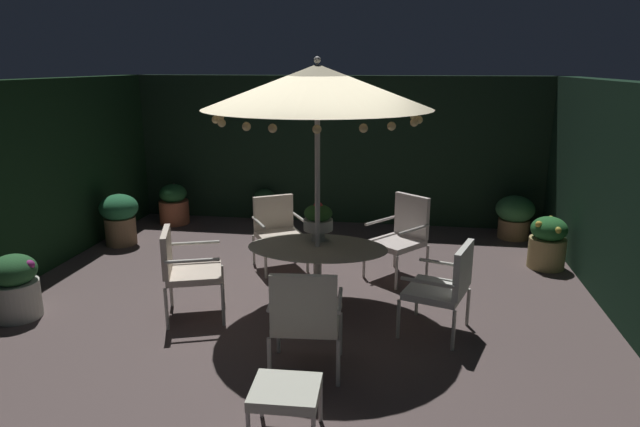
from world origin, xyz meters
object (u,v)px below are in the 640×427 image
object	(u,v)px
patio_umbrella	(317,87)
patio_chair_north	(446,283)
potted_plant_front_corner	(120,217)
potted_plant_back_center	(174,205)
patio_chair_southeast	(184,266)
potted_plant_right_far	(548,242)
potted_plant_left_far	(515,215)
patio_dining_table	(318,259)
centerpiece_planter	(318,219)
patio_chair_northeast	(402,232)
patio_chair_east	(277,227)
patio_chair_south	(305,315)
ottoman_footrest	(286,394)
potted_plant_right_near	(15,286)
potted_plant_back_right	(265,206)

from	to	relation	value
patio_umbrella	patio_chair_north	xyz separation A→B (m)	(1.35, -0.44, -1.85)
potted_plant_front_corner	potted_plant_back_center	bearing A→B (deg)	74.24
patio_chair_southeast	potted_plant_right_far	distance (m)	4.66
patio_umbrella	potted_plant_left_far	distance (m)	4.45
patio_dining_table	centerpiece_planter	distance (m)	0.45
centerpiece_planter	patio_chair_southeast	world-z (taller)	centerpiece_planter
patio_chair_northeast	potted_plant_left_far	world-z (taller)	patio_chair_northeast
patio_chair_northeast	patio_chair_east	distance (m)	1.63
patio_chair_south	potted_plant_front_corner	xyz separation A→B (m)	(-3.39, 3.16, -0.14)
patio_umbrella	centerpiece_planter	world-z (taller)	patio_umbrella
centerpiece_planter	patio_chair_north	world-z (taller)	centerpiece_planter
patio_chair_northeast	patio_chair_east	bearing A→B (deg)	176.60
patio_umbrella	patio_chair_south	xyz separation A→B (m)	(0.13, -1.41, -1.83)
patio_dining_table	patio_umbrella	distance (m)	1.83
patio_umbrella	ottoman_footrest	distance (m)	3.04
patio_dining_table	centerpiece_planter	world-z (taller)	centerpiece_planter
potted_plant_right_far	patio_chair_southeast	bearing A→B (deg)	-152.21
centerpiece_planter	potted_plant_right_far	xyz separation A→B (m)	(2.81, 1.51, -0.61)
patio_dining_table	patio_chair_east	distance (m)	1.41
patio_chair_north	potted_plant_right_far	size ratio (longest dim) A/B	1.36
patio_dining_table	potted_plant_left_far	size ratio (longest dim) A/B	2.30
patio_umbrella	patio_chair_southeast	world-z (taller)	patio_umbrella
potted_plant_front_corner	patio_dining_table	bearing A→B (deg)	-28.17
patio_chair_east	ottoman_footrest	world-z (taller)	patio_chair_east
patio_dining_table	patio_chair_north	distance (m)	1.42
patio_chair_east	potted_plant_front_corner	world-z (taller)	patio_chair_east
potted_plant_left_far	potted_plant_right_near	size ratio (longest dim) A/B	0.95
centerpiece_planter	patio_chair_southeast	xyz separation A→B (m)	(-1.31, -0.66, -0.39)
potted_plant_right_far	potted_plant_right_near	size ratio (longest dim) A/B	0.99
centerpiece_planter	potted_plant_right_near	world-z (taller)	centerpiece_planter
ottoman_footrest	potted_plant_back_center	distance (m)	6.03
patio_umbrella	potted_plant_right_far	bearing A→B (deg)	31.48
potted_plant_front_corner	patio_chair_east	bearing A→B (deg)	-12.08
ottoman_footrest	potted_plant_left_far	bearing A→B (deg)	65.04
patio_dining_table	patio_chair_south	distance (m)	1.42
potted_plant_right_far	potted_plant_left_far	bearing A→B (deg)	98.89
patio_chair_north	potted_plant_right_near	world-z (taller)	patio_chair_north
ottoman_footrest	potted_plant_front_corner	distance (m)	5.26
potted_plant_back_center	patio_chair_northeast	bearing A→B (deg)	-25.45
patio_chair_northeast	potted_plant_right_far	world-z (taller)	patio_chair_northeast
centerpiece_planter	potted_plant_front_corner	distance (m)	3.63
patio_dining_table	patio_chair_northeast	world-z (taller)	patio_chair_northeast
potted_plant_front_corner	potted_plant_back_right	xyz separation A→B (m)	(1.81, 1.54, -0.14)
potted_plant_left_far	patio_chair_east	bearing A→B (deg)	-151.64
patio_chair_north	potted_plant_right_far	bearing A→B (deg)	56.10
potted_plant_back_right	ottoman_footrest	bearing A→B (deg)	-73.96
centerpiece_planter	patio_chair_northeast	size ratio (longest dim) A/B	0.43
ottoman_footrest	potted_plant_back_right	bearing A→B (deg)	106.04
potted_plant_back_right	potted_plant_back_center	xyz separation A→B (m)	(-1.48, -0.35, 0.05)
patio_chair_southeast	ottoman_footrest	bearing A→B (deg)	-50.50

